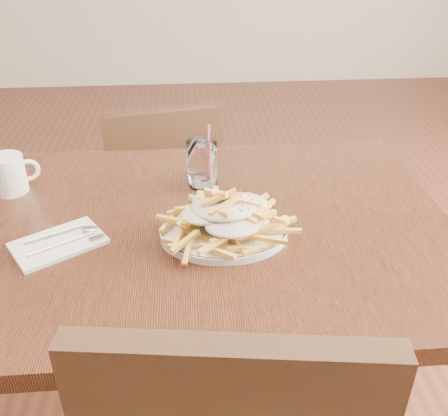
{
  "coord_description": "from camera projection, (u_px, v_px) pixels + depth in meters",
  "views": [
    {
      "loc": [
        0.02,
        -0.93,
        1.34
      ],
      "look_at": [
        0.09,
        -0.06,
        0.82
      ],
      "focal_mm": 40.0,
      "sensor_mm": 36.0,
      "label": 1
    }
  ],
  "objects": [
    {
      "name": "coffee_mug",
      "position": [
        9.0,
        174.0,
        1.2
      ],
      "size": [
        0.11,
        0.08,
        0.09
      ],
      "color": "white",
      "rests_on": "table"
    },
    {
      "name": "cutlery",
      "position": [
        58.0,
        239.0,
        1.02
      ],
      "size": [
        0.16,
        0.14,
        0.01
      ],
      "color": "silver",
      "rests_on": "napkin"
    },
    {
      "name": "napkin",
      "position": [
        58.0,
        243.0,
        1.02
      ],
      "size": [
        0.21,
        0.19,
        0.01
      ],
      "primitive_type": "cube",
      "rotation": [
        0.0,
        0.0,
        0.57
      ],
      "color": "silver",
      "rests_on": "table"
    },
    {
      "name": "water_glass",
      "position": [
        202.0,
        166.0,
        1.22
      ],
      "size": [
        0.07,
        0.07,
        0.16
      ],
      "color": "white",
      "rests_on": "table"
    },
    {
      "name": "loaded_fries",
      "position": [
        224.0,
        212.0,
        1.02
      ],
      "size": [
        0.31,
        0.28,
        0.08
      ],
      "color": "gold",
      "rests_on": "fries_plate"
    },
    {
      "name": "table",
      "position": [
        183.0,
        252.0,
        1.14
      ],
      "size": [
        1.2,
        0.8,
        0.75
      ],
      "color": "black",
      "rests_on": "ground"
    },
    {
      "name": "chair_far",
      "position": [
        163.0,
        195.0,
        1.8
      ],
      "size": [
        0.44,
        0.44,
        0.81
      ],
      "color": "black",
      "rests_on": "ground"
    },
    {
      "name": "fries_plate",
      "position": [
        224.0,
        233.0,
        1.05
      ],
      "size": [
        0.3,
        0.27,
        0.02
      ],
      "color": "white",
      "rests_on": "table"
    }
  ]
}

